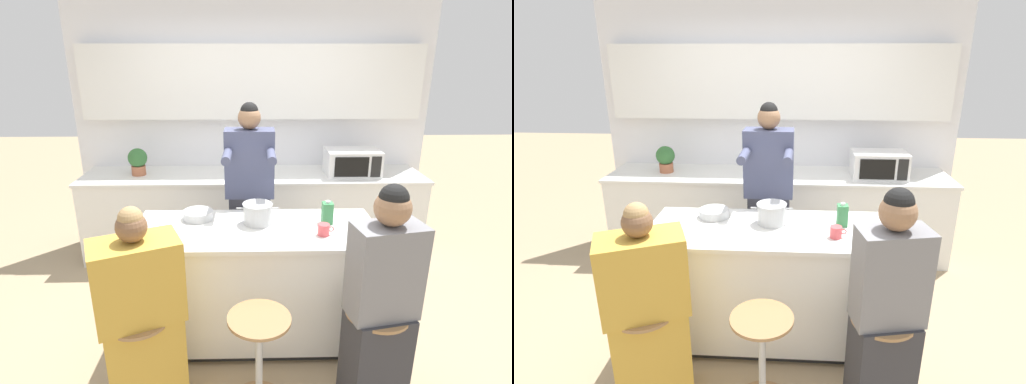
% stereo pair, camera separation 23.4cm
% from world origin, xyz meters
% --- Properties ---
extents(ground_plane, '(16.00, 16.00, 0.00)m').
position_xyz_m(ground_plane, '(0.00, 0.00, 0.00)').
color(ground_plane, tan).
extents(wall_back, '(3.84, 0.22, 2.70)m').
position_xyz_m(wall_back, '(0.00, 1.74, 1.54)').
color(wall_back, white).
rests_on(wall_back, ground_plane).
extents(back_counter, '(3.56, 0.69, 0.91)m').
position_xyz_m(back_counter, '(0.00, 1.41, 0.45)').
color(back_counter, white).
rests_on(back_counter, ground_plane).
extents(kitchen_island, '(1.76, 0.72, 0.92)m').
position_xyz_m(kitchen_island, '(0.00, 0.00, 0.47)').
color(kitchen_island, black).
rests_on(kitchen_island, ground_plane).
extents(bar_stool_leftmost, '(0.38, 0.38, 0.67)m').
position_xyz_m(bar_stool_leftmost, '(-0.70, -0.67, 0.37)').
color(bar_stool_leftmost, '#997047').
rests_on(bar_stool_leftmost, ground_plane).
extents(bar_stool_center, '(0.38, 0.38, 0.67)m').
position_xyz_m(bar_stool_center, '(0.00, -0.69, 0.37)').
color(bar_stool_center, '#997047').
rests_on(bar_stool_center, ground_plane).
extents(bar_stool_rightmost, '(0.38, 0.38, 0.67)m').
position_xyz_m(bar_stool_rightmost, '(0.70, -0.65, 0.37)').
color(bar_stool_rightmost, '#997047').
rests_on(bar_stool_rightmost, ground_plane).
extents(person_cooking, '(0.42, 0.54, 1.75)m').
position_xyz_m(person_cooking, '(-0.04, 0.58, 0.87)').
color(person_cooking, '#383842').
rests_on(person_cooking, ground_plane).
extents(person_wrapped_blanket, '(0.56, 0.45, 1.35)m').
position_xyz_m(person_wrapped_blanket, '(-0.68, -0.66, 0.63)').
color(person_wrapped_blanket, gold).
rests_on(person_wrapped_blanket, ground_plane).
extents(person_seated_near, '(0.43, 0.32, 1.47)m').
position_xyz_m(person_seated_near, '(0.71, -0.66, 0.68)').
color(person_seated_near, '#333338').
rests_on(person_seated_near, ground_plane).
extents(cooking_pot, '(0.31, 0.22, 0.16)m').
position_xyz_m(cooking_pot, '(0.01, 0.08, 1.00)').
color(cooking_pot, '#B7BABC').
rests_on(cooking_pot, kitchen_island).
extents(fruit_bowl, '(0.23, 0.23, 0.06)m').
position_xyz_m(fruit_bowl, '(-0.44, 0.18, 0.95)').
color(fruit_bowl, '#B7BABC').
rests_on(fruit_bowl, kitchen_island).
extents(mixing_bowl_steel, '(0.22, 0.22, 0.08)m').
position_xyz_m(mixing_bowl_steel, '(-0.68, -0.21, 0.96)').
color(mixing_bowl_steel, '#B7BABC').
rests_on(mixing_bowl_steel, kitchen_island).
extents(coffee_cup_near, '(0.11, 0.08, 0.08)m').
position_xyz_m(coffee_cup_near, '(0.46, -0.13, 0.96)').
color(coffee_cup_near, '#DB4C51').
rests_on(coffee_cup_near, kitchen_island).
extents(juice_carton, '(0.08, 0.08, 0.18)m').
position_xyz_m(juice_carton, '(0.52, 0.08, 1.00)').
color(juice_carton, '#38844C').
rests_on(juice_carton, kitchen_island).
extents(microwave, '(0.55, 0.37, 0.26)m').
position_xyz_m(microwave, '(1.03, 1.36, 1.04)').
color(microwave, white).
rests_on(microwave, back_counter).
extents(potted_plant, '(0.20, 0.20, 0.28)m').
position_xyz_m(potted_plant, '(-1.19, 1.41, 1.06)').
color(potted_plant, '#A86042').
rests_on(potted_plant, back_counter).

